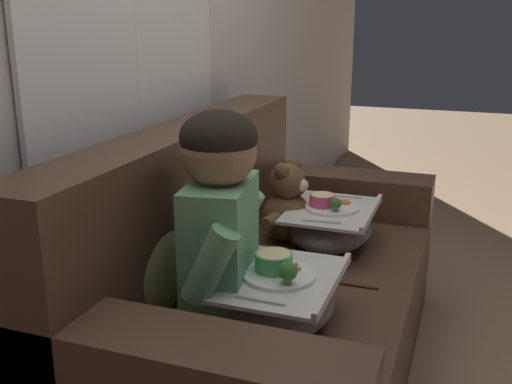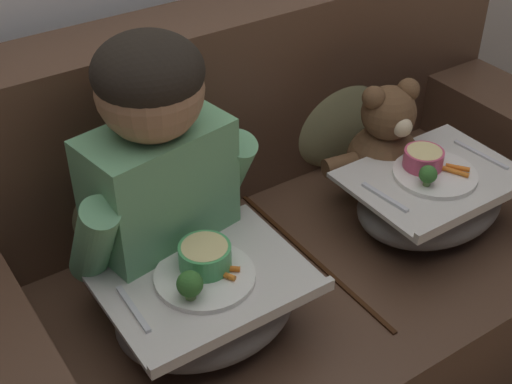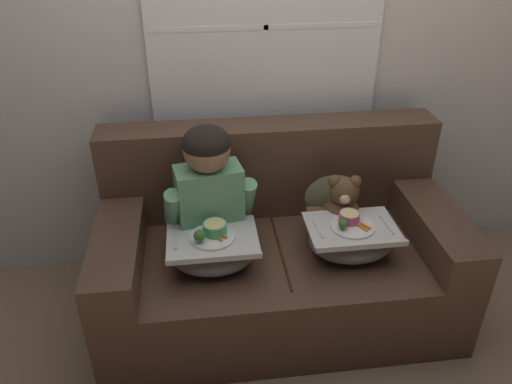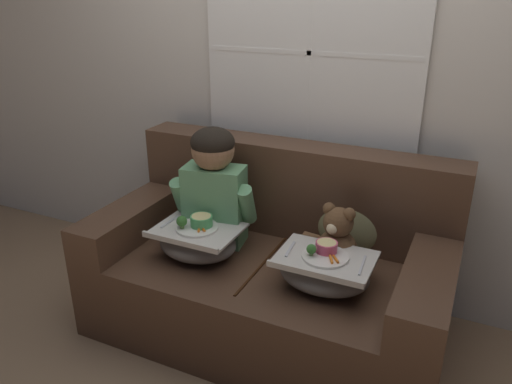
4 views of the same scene
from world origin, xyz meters
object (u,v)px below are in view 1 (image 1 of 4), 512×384
Objects in this scene: throw_pillow_behind_child at (158,253)px; child_figure at (220,207)px; throw_pillow_behind_teddy at (237,194)px; lap_tray_child at (279,298)px; lap_tray_teddy at (331,226)px; teddy_bear at (288,207)px; couch at (258,296)px.

child_figure is (0.00, -0.22, 0.18)m from throw_pillow_behind_child.
lap_tray_child is at bearing -149.28° from throw_pillow_behind_teddy.
lap_tray_teddy is at bearing -90.06° from throw_pillow_behind_teddy.
teddy_bear is 0.19m from lap_tray_teddy.
throw_pillow_behind_child is at bearing 147.75° from couch.
child_figure is at bearing -89.95° from throw_pillow_behind_child.
couch reaches higher than throw_pillow_behind_child.
throw_pillow_behind_child is 0.28m from child_figure.
lap_tray_child is (-0.34, -0.19, 0.18)m from couch.
lap_tray_teddy is (0.34, -0.19, 0.18)m from couch.
couch is at bearing 29.14° from lap_tray_child.
throw_pillow_behind_child is 0.99× the size of throw_pillow_behind_teddy.
couch is 0.56m from child_figure.
couch is 0.43m from lap_tray_child.
couch is 4.64× the size of throw_pillow_behind_teddy.
couch is 0.43m from lap_tray_teddy.
teddy_bear is 0.70m from lap_tray_child.
throw_pillow_behind_child is 0.79m from lap_tray_teddy.
teddy_bear is at bearing -18.08° from throw_pillow_behind_child.
couch reaches higher than teddy_bear.
child_figure reaches higher than throw_pillow_behind_child.
lap_tray_child is (-0.00, -0.18, -0.26)m from child_figure.
throw_pillow_behind_child is at bearing 161.92° from teddy_bear.
teddy_bear is at bearing -1.20° from couch.
couch is 0.48m from throw_pillow_behind_child.
throw_pillow_behind_teddy reaches higher than throw_pillow_behind_child.
lap_tray_child is 0.67m from lap_tray_teddy.
child_figure is 0.32m from lap_tray_child.
throw_pillow_behind_teddy is 1.05× the size of teddy_bear.
throw_pillow_behind_teddy reaches higher than lap_tray_teddy.
teddy_bear is 0.84× the size of lap_tray_teddy.
couch is 4.12× the size of lap_tray_teddy.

